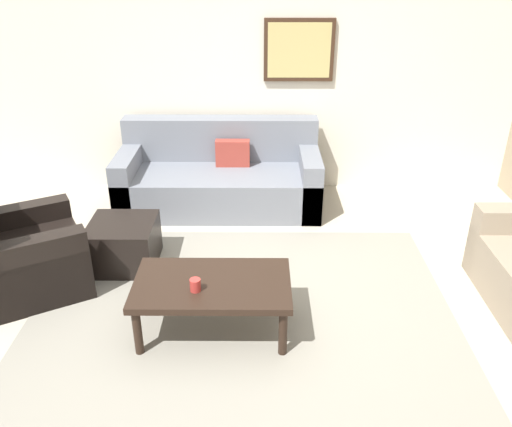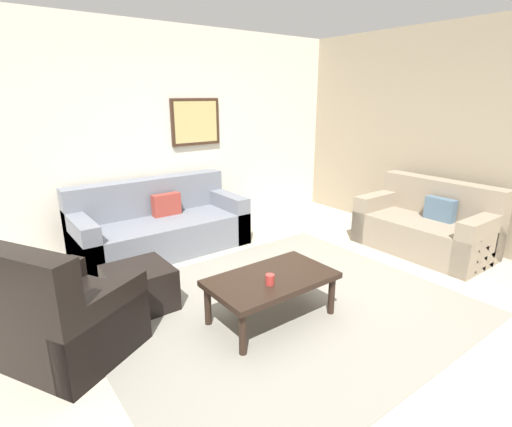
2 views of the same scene
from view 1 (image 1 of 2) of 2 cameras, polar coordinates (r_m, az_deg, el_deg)
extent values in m
plane|color=#B2A893|center=(4.01, -1.60, -11.58)|extent=(8.00, 8.00, 0.00)
cube|color=silver|center=(5.85, -0.96, 15.99)|extent=(6.00, 0.12, 2.80)
cube|color=gray|center=(4.00, -1.60, -11.53)|extent=(3.22, 2.75, 0.01)
cube|color=slate|center=(5.62, -3.96, 2.76)|extent=(2.10, 0.94, 0.42)
cube|color=slate|center=(5.86, -3.80, 6.20)|extent=(2.10, 0.24, 0.88)
cube|color=slate|center=(5.73, -13.51, 3.63)|extent=(0.20, 0.94, 0.62)
cube|color=slate|center=(5.59, 5.77, 3.67)|extent=(0.20, 0.94, 0.62)
cube|color=#99382D|center=(5.60, -2.55, 6.57)|extent=(0.36, 0.12, 0.28)
cube|color=black|center=(4.61, -23.17, -5.06)|extent=(1.09, 1.09, 0.44)
cube|color=black|center=(4.30, -22.78, -6.16)|extent=(0.78, 0.53, 0.60)
cube|color=black|center=(4.86, -23.84, -2.48)|extent=(0.78, 0.53, 0.60)
cube|color=black|center=(4.71, -14.17, -3.21)|extent=(0.56, 0.56, 0.40)
cylinder|color=black|center=(3.71, -12.73, -12.42)|extent=(0.06, 0.06, 0.36)
cylinder|color=black|center=(3.62, 2.94, -12.76)|extent=(0.06, 0.06, 0.36)
cylinder|color=black|center=(4.12, -11.25, -7.89)|extent=(0.06, 0.06, 0.36)
cylinder|color=black|center=(4.04, 2.64, -8.08)|extent=(0.06, 0.06, 0.36)
cube|color=black|center=(3.72, -4.78, -7.72)|extent=(1.10, 0.64, 0.05)
cylinder|color=#B2332D|center=(3.60, -6.61, -7.72)|extent=(0.07, 0.07, 0.09)
cube|color=#382316|center=(5.75, 4.69, 17.26)|extent=(0.73, 0.04, 0.64)
cube|color=tan|center=(5.74, 4.70, 17.23)|extent=(0.65, 0.01, 0.56)
camera|label=2|loc=(2.45, -69.15, -4.49)|focal=27.56mm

